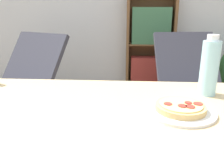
# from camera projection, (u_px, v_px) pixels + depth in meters

# --- Properties ---
(dining_table) EXTENTS (1.38, 0.81, 0.78)m
(dining_table) POSITION_uv_depth(u_px,v_px,m) (88.00, 140.00, 0.85)
(dining_table) COLOR #D1B27F
(dining_table) RESTS_ON ground_plane
(pizza_on_plate) EXTENTS (0.24, 0.24, 0.04)m
(pizza_on_plate) POSITION_uv_depth(u_px,v_px,m) (181.00, 109.00, 0.82)
(pizza_on_plate) COLOR white
(pizza_on_plate) RESTS_ON dining_table
(drink_bottle) EXTENTS (0.07, 0.07, 0.25)m
(drink_bottle) POSITION_uv_depth(u_px,v_px,m) (209.00, 67.00, 0.98)
(drink_bottle) COLOR #A3DBEA
(drink_bottle) RESTS_ON dining_table
(lounge_chair_near) EXTENTS (0.90, 0.97, 0.88)m
(lounge_chair_near) POSITION_uv_depth(u_px,v_px,m) (25.00, 93.00, 2.48)
(lounge_chair_near) COLOR slate
(lounge_chair_near) RESTS_ON ground_plane
(lounge_chair_far) EXTENTS (0.75, 0.84, 0.88)m
(lounge_chair_far) POSITION_uv_depth(u_px,v_px,m) (189.00, 91.00, 2.53)
(lounge_chair_far) COLOR slate
(lounge_chair_far) RESTS_ON ground_plane
(bookshelf) EXTENTS (0.64, 0.25, 1.34)m
(bookshelf) POSITION_uv_depth(u_px,v_px,m) (150.00, 48.00, 3.23)
(bookshelf) COLOR brown
(bookshelf) RESTS_ON ground_plane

